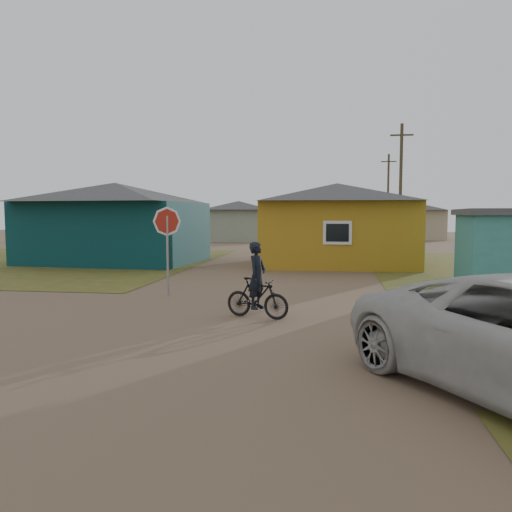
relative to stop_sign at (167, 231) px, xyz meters
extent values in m
plane|color=brown|center=(2.55, -3.81, -1.94)|extent=(120.00, 120.00, 0.00)
cube|color=brown|center=(-11.45, 9.19, -1.93)|extent=(20.00, 18.00, 0.00)
cube|color=#092E32|center=(-5.95, 9.69, -0.44)|extent=(8.40, 6.54, 3.00)
pyramid|color=#37383A|center=(-5.95, 9.69, 1.56)|extent=(8.93, 7.08, 1.00)
cube|color=#AB7E1A|center=(5.05, 10.19, -0.44)|extent=(7.21, 6.24, 3.00)
pyramid|color=#37383A|center=(5.05, 10.19, 1.51)|extent=(7.72, 6.76, 0.90)
cube|color=silver|center=(5.05, 7.16, -0.29)|extent=(1.20, 0.06, 1.00)
cube|color=black|center=(5.05, 7.13, -0.29)|extent=(0.95, 0.04, 0.75)
cube|color=gray|center=(-3.45, 30.19, -0.54)|extent=(6.49, 5.60, 2.80)
pyramid|color=#37383A|center=(-3.45, 30.19, 1.26)|extent=(7.04, 6.15, 0.80)
cube|color=tan|center=(12.55, 36.19, -0.54)|extent=(6.41, 5.50, 2.80)
pyramid|color=#37383A|center=(12.55, 36.19, 1.26)|extent=(6.95, 6.05, 0.80)
cube|color=gray|center=(-11.45, 42.19, -0.59)|extent=(5.75, 5.28, 2.70)
pyramid|color=#37383A|center=(-11.45, 42.19, 1.11)|extent=(6.28, 5.81, 0.70)
cylinder|color=#483D2B|center=(9.05, 18.19, 2.06)|extent=(0.20, 0.20, 8.00)
cube|color=#483D2B|center=(9.05, 18.19, 5.36)|extent=(1.40, 0.10, 0.10)
cylinder|color=#483D2B|center=(10.05, 34.19, 2.06)|extent=(0.20, 0.20, 8.00)
cube|color=#483D2B|center=(10.05, 34.19, 5.36)|extent=(1.40, 0.10, 0.10)
cylinder|color=gray|center=(0.00, 0.00, -0.75)|extent=(0.07, 0.07, 2.38)
imported|color=black|center=(3.08, -2.70, -1.46)|extent=(1.65, 0.90, 0.95)
imported|color=black|center=(3.08, -2.70, -0.93)|extent=(0.53, 0.66, 1.56)
camera|label=1|loc=(4.76, -14.13, 0.50)|focal=35.00mm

